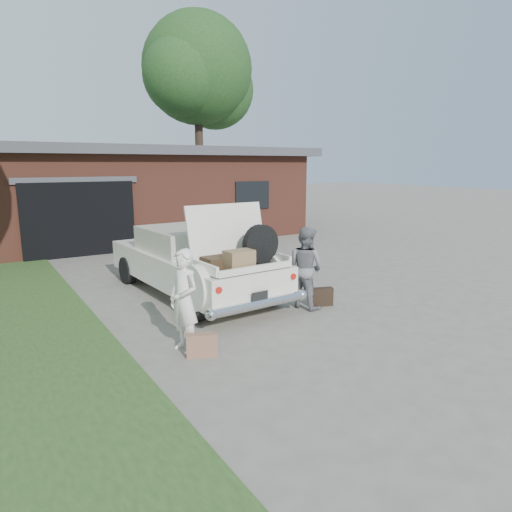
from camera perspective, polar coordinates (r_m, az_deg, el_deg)
ground at (r=7.94m, az=2.34°, el=-8.54°), size 90.00×90.00×0.00m
house at (r=18.39m, az=-15.84°, el=7.77°), size 12.80×7.80×3.30m
tree_right at (r=26.33m, az=-7.14°, el=21.48°), size 6.68×5.81×10.57m
sedan at (r=9.65m, az=-7.83°, el=-0.60°), size 2.15×4.95×2.00m
woman_left at (r=6.72m, az=-8.98°, el=-5.55°), size 0.49×0.63×1.53m
woman_right at (r=8.71m, az=6.18°, el=-1.45°), size 0.78×0.89×1.56m
suitcase_left at (r=6.67m, az=-6.79°, el=-11.04°), size 0.46×0.30×0.34m
suitcase_right at (r=8.96m, az=8.12°, el=-5.08°), size 0.49×0.28×0.36m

